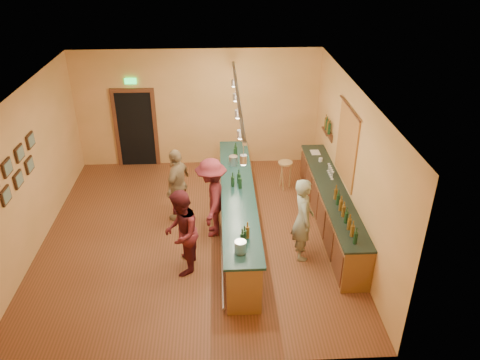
{
  "coord_description": "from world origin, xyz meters",
  "views": [
    {
      "loc": [
        0.54,
        -8.46,
        5.91
      ],
      "look_at": [
        0.97,
        0.2,
        1.19
      ],
      "focal_mm": 35.0,
      "sensor_mm": 36.0,
      "label": 1
    }
  ],
  "objects_px": {
    "tasting_bar": "(238,209)",
    "customer_c": "(212,198)",
    "customer_b": "(178,185)",
    "bartender": "(303,219)",
    "bar_stool": "(285,167)",
    "back_counter": "(331,206)",
    "customer_a": "(181,233)"
  },
  "relations": [
    {
      "from": "back_counter",
      "to": "customer_c",
      "type": "relative_size",
      "value": 2.57
    },
    {
      "from": "bartender",
      "to": "bar_stool",
      "type": "height_order",
      "value": "bartender"
    },
    {
      "from": "bartender",
      "to": "back_counter",
      "type": "bearing_deg",
      "value": -39.9
    },
    {
      "from": "back_counter",
      "to": "bar_stool",
      "type": "height_order",
      "value": "back_counter"
    },
    {
      "from": "customer_b",
      "to": "bar_stool",
      "type": "height_order",
      "value": "customer_b"
    },
    {
      "from": "tasting_bar",
      "to": "customer_b",
      "type": "distance_m",
      "value": 1.49
    },
    {
      "from": "bar_stool",
      "to": "customer_b",
      "type": "bearing_deg",
      "value": -154.54
    },
    {
      "from": "back_counter",
      "to": "customer_b",
      "type": "height_order",
      "value": "customer_b"
    },
    {
      "from": "back_counter",
      "to": "customer_c",
      "type": "xyz_separation_m",
      "value": [
        -2.61,
        -0.18,
        0.4
      ]
    },
    {
      "from": "back_counter",
      "to": "tasting_bar",
      "type": "distance_m",
      "value": 2.07
    },
    {
      "from": "tasting_bar",
      "to": "customer_c",
      "type": "xyz_separation_m",
      "value": [
        -0.55,
        0.01,
        0.28
      ]
    },
    {
      "from": "customer_a",
      "to": "bar_stool",
      "type": "height_order",
      "value": "customer_a"
    },
    {
      "from": "customer_c",
      "to": "bar_stool",
      "type": "relative_size",
      "value": 2.38
    },
    {
      "from": "back_counter",
      "to": "customer_a",
      "type": "relative_size",
      "value": 2.64
    },
    {
      "from": "bartender",
      "to": "customer_b",
      "type": "distance_m",
      "value": 2.98
    },
    {
      "from": "back_counter",
      "to": "customer_b",
      "type": "bearing_deg",
      "value": 171.61
    },
    {
      "from": "tasting_bar",
      "to": "bartender",
      "type": "xyz_separation_m",
      "value": [
        1.24,
        -0.88,
        0.27
      ]
    },
    {
      "from": "bartender",
      "to": "customer_c",
      "type": "relative_size",
      "value": 0.99
    },
    {
      "from": "bartender",
      "to": "customer_b",
      "type": "xyz_separation_m",
      "value": [
        -2.54,
        1.55,
        -0.02
      ]
    },
    {
      "from": "tasting_bar",
      "to": "customer_c",
      "type": "bearing_deg",
      "value": 179.45
    },
    {
      "from": "tasting_bar",
      "to": "bar_stool",
      "type": "height_order",
      "value": "tasting_bar"
    },
    {
      "from": "back_counter",
      "to": "customer_a",
      "type": "distance_m",
      "value": 3.49
    },
    {
      "from": "customer_c",
      "to": "bar_stool",
      "type": "bearing_deg",
      "value": 139.28
    },
    {
      "from": "customer_a",
      "to": "back_counter",
      "type": "bearing_deg",
      "value": 118.05
    },
    {
      "from": "bartender",
      "to": "bar_stool",
      "type": "distance_m",
      "value": 2.79
    },
    {
      "from": "customer_a",
      "to": "customer_b",
      "type": "relative_size",
      "value": 1.01
    },
    {
      "from": "customer_a",
      "to": "bar_stool",
      "type": "bearing_deg",
      "value": 146.84
    },
    {
      "from": "customer_b",
      "to": "tasting_bar",
      "type": "bearing_deg",
      "value": 83.3
    },
    {
      "from": "customer_a",
      "to": "bartender",
      "type": "bearing_deg",
      "value": 102.47
    },
    {
      "from": "customer_b",
      "to": "bartender",
      "type": "bearing_deg",
      "value": 79.27
    },
    {
      "from": "customer_a",
      "to": "customer_c",
      "type": "xyz_separation_m",
      "value": [
        0.57,
        1.22,
        0.02
      ]
    },
    {
      "from": "tasting_bar",
      "to": "customer_b",
      "type": "xyz_separation_m",
      "value": [
        -1.3,
        0.68,
        0.25
      ]
    }
  ]
}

